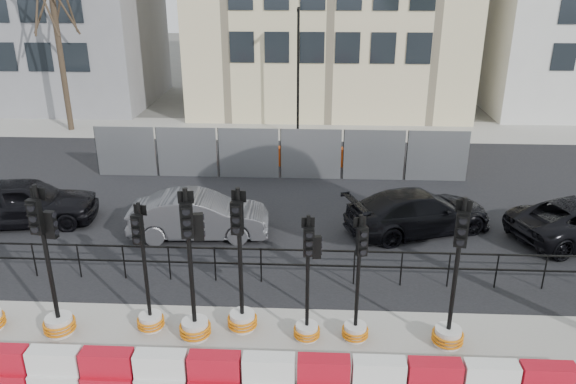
# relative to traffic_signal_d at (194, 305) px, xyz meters

# --- Properties ---
(ground) EXTENTS (120.00, 120.00, 0.00)m
(ground) POSITION_rel_traffic_signal_d_xyz_m (1.23, 1.21, -0.85)
(ground) COLOR #51514C
(ground) RESTS_ON ground
(road) EXTENTS (40.00, 14.00, 0.03)m
(road) POSITION_rel_traffic_signal_d_xyz_m (1.23, 8.21, -0.84)
(road) COLOR black
(road) RESTS_ON ground
(sidewalk_far) EXTENTS (40.00, 4.00, 0.02)m
(sidewalk_far) POSITION_rel_traffic_signal_d_xyz_m (1.23, 17.21, -0.84)
(sidewalk_far) COLOR gray
(sidewalk_far) RESTS_ON ground
(kerb_railing) EXTENTS (18.00, 0.04, 1.00)m
(kerb_railing) POSITION_rel_traffic_signal_d_xyz_m (1.23, 2.41, -0.17)
(kerb_railing) COLOR black
(kerb_railing) RESTS_ON ground
(heras_fencing) EXTENTS (14.33, 1.72, 2.00)m
(heras_fencing) POSITION_rel_traffic_signal_d_xyz_m (1.80, 11.07, -0.20)
(heras_fencing) COLOR gray
(heras_fencing) RESTS_ON ground
(lamp_post_far) EXTENTS (0.12, 0.56, 6.00)m
(lamp_post_far) POSITION_rel_traffic_signal_d_xyz_m (1.73, 16.19, 2.37)
(lamp_post_far) COLOR black
(lamp_post_far) RESTS_ON ground
(barrier_row) EXTENTS (14.65, 0.50, 0.80)m
(barrier_row) POSITION_rel_traffic_signal_d_xyz_m (1.23, -1.59, -0.49)
(barrier_row) COLOR red
(barrier_row) RESTS_ON ground
(traffic_signal_b) EXTENTS (0.71, 0.71, 3.60)m
(traffic_signal_b) POSITION_rel_traffic_signal_d_xyz_m (-3.08, -0.01, 0.00)
(traffic_signal_b) COLOR silver
(traffic_signal_b) RESTS_ON ground
(traffic_signal_c) EXTENTS (0.62, 0.62, 3.13)m
(traffic_signal_c) POSITION_rel_traffic_signal_d_xyz_m (-1.09, 0.26, -0.21)
(traffic_signal_c) COLOR silver
(traffic_signal_c) RESTS_ON ground
(traffic_signal_d) EXTENTS (0.70, 0.70, 3.58)m
(traffic_signal_d) POSITION_rel_traffic_signal_d_xyz_m (0.00, 0.00, 0.00)
(traffic_signal_d) COLOR silver
(traffic_signal_d) RESTS_ON ground
(traffic_signal_e) EXTENTS (0.68, 0.68, 3.46)m
(traffic_signal_e) POSITION_rel_traffic_signal_d_xyz_m (0.99, 0.37, -0.14)
(traffic_signal_e) COLOR silver
(traffic_signal_e) RESTS_ON ground
(traffic_signal_f) EXTENTS (0.59, 0.59, 3.00)m
(traffic_signal_f) POSITION_rel_traffic_signal_d_xyz_m (2.47, 0.08, -0.14)
(traffic_signal_f) COLOR silver
(traffic_signal_f) RESTS_ON ground
(traffic_signal_g) EXTENTS (0.59, 0.59, 3.02)m
(traffic_signal_g) POSITION_rel_traffic_signal_d_xyz_m (3.53, 0.12, -0.23)
(traffic_signal_g) COLOR silver
(traffic_signal_g) RESTS_ON ground
(traffic_signal_h) EXTENTS (0.69, 0.69, 3.49)m
(traffic_signal_h) POSITION_rel_traffic_signal_d_xyz_m (5.52, -0.00, -0.13)
(traffic_signal_h) COLOR silver
(traffic_signal_h) RESTS_ON ground
(car_a) EXTENTS (3.13, 4.98, 1.51)m
(car_a) POSITION_rel_traffic_signal_d_xyz_m (-6.60, 5.67, -0.10)
(car_a) COLOR black
(car_a) RESTS_ON ground
(car_b) EXTENTS (2.01, 4.37, 1.38)m
(car_b) POSITION_rel_traffic_signal_d_xyz_m (-0.89, 5.05, -0.17)
(car_b) COLOR #444549
(car_b) RESTS_ON ground
(car_c) EXTENTS (4.87, 5.83, 1.34)m
(car_c) POSITION_rel_traffic_signal_d_xyz_m (5.81, 5.72, -0.18)
(car_c) COLOR black
(car_c) RESTS_ON ground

